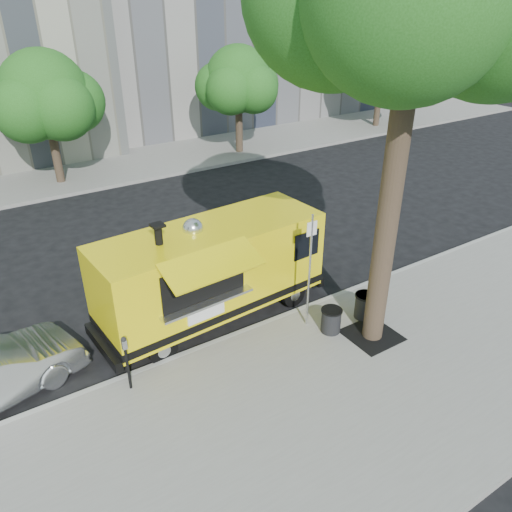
% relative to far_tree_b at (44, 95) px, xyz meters
% --- Properties ---
extents(ground, '(120.00, 120.00, 0.00)m').
position_rel_far_tree_b_xyz_m(ground, '(1.00, -12.70, -3.83)').
color(ground, black).
rests_on(ground, ground).
extents(sidewalk, '(60.00, 6.00, 0.15)m').
position_rel_far_tree_b_xyz_m(sidewalk, '(1.00, -16.70, -3.76)').
color(sidewalk, gray).
rests_on(sidewalk, ground).
extents(curb, '(60.00, 0.14, 0.16)m').
position_rel_far_tree_b_xyz_m(curb, '(1.00, -13.63, -3.76)').
color(curb, '#999993').
rests_on(curb, ground).
extents(far_sidewalk, '(60.00, 5.00, 0.15)m').
position_rel_far_tree_b_xyz_m(far_sidewalk, '(1.00, 0.80, -3.76)').
color(far_sidewalk, gray).
rests_on(far_sidewalk, ground).
extents(tree_well, '(1.20, 1.20, 0.02)m').
position_rel_far_tree_b_xyz_m(tree_well, '(3.60, -15.50, -3.68)').
color(tree_well, black).
rests_on(tree_well, sidewalk).
extents(far_tree_b, '(3.60, 3.60, 5.50)m').
position_rel_far_tree_b_xyz_m(far_tree_b, '(0.00, 0.00, 0.00)').
color(far_tree_b, '#33261C').
rests_on(far_tree_b, far_sidewalk).
extents(far_tree_c, '(3.24, 3.24, 5.21)m').
position_rel_far_tree_b_xyz_m(far_tree_c, '(9.00, -0.30, -0.12)').
color(far_tree_c, '#33261C').
rests_on(far_tree_c, far_sidewalk).
extents(far_tree_d, '(3.78, 3.78, 5.64)m').
position_rel_far_tree_b_xyz_m(far_tree_d, '(19.00, -0.10, 0.06)').
color(far_tree_d, '#33261C').
rests_on(far_tree_d, far_sidewalk).
extents(sign_post, '(0.28, 0.06, 3.00)m').
position_rel_far_tree_b_xyz_m(sign_post, '(2.55, -14.25, -1.98)').
color(sign_post, silver).
rests_on(sign_post, sidewalk).
extents(parking_meter, '(0.11, 0.11, 1.33)m').
position_rel_far_tree_b_xyz_m(parking_meter, '(-2.00, -14.05, -2.85)').
color(parking_meter, black).
rests_on(parking_meter, sidewalk).
extents(food_truck, '(6.24, 3.13, 3.01)m').
position_rel_far_tree_b_xyz_m(food_truck, '(0.81, -12.53, -2.42)').
color(food_truck, yellow).
rests_on(food_truck, ground).
extents(trash_bin_left, '(0.55, 0.55, 0.66)m').
position_rel_far_tree_b_xyz_m(trash_bin_left, '(3.99, -14.81, -3.33)').
color(trash_bin_left, black).
rests_on(trash_bin_left, sidewalk).
extents(trash_bin_right, '(0.52, 0.52, 0.63)m').
position_rel_far_tree_b_xyz_m(trash_bin_right, '(2.86, -14.80, -3.35)').
color(trash_bin_right, black).
rests_on(trash_bin_right, sidewalk).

